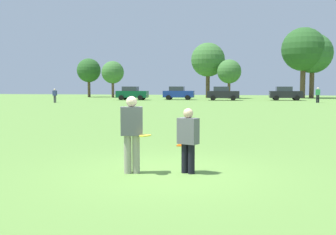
# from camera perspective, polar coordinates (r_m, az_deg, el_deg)

# --- Properties ---
(ground_plane) EXTENTS (150.05, 150.05, 0.00)m
(ground_plane) POSITION_cam_1_polar(r_m,az_deg,el_deg) (9.55, -0.07, -7.64)
(ground_plane) COLOR #608C3D
(player_thrower) EXTENTS (0.55, 0.40, 1.76)m
(player_thrower) POSITION_cam_1_polar(r_m,az_deg,el_deg) (9.39, -5.04, -1.73)
(player_thrower) COLOR gray
(player_thrower) RESTS_ON ground
(player_defender) EXTENTS (0.52, 0.42, 1.49)m
(player_defender) POSITION_cam_1_polar(r_m,az_deg,el_deg) (9.37, 2.80, -2.74)
(player_defender) COLOR black
(player_defender) RESTS_ON ground
(frisbee) EXTENTS (0.27, 0.27, 0.05)m
(frisbee) POSITION_cam_1_polar(r_m,az_deg,el_deg) (9.22, -3.18, -2.49)
(frisbee) COLOR yellow
(traffic_cone) EXTENTS (0.32, 0.32, 0.48)m
(traffic_cone) POSITION_cam_1_polar(r_m,az_deg,el_deg) (13.66, 1.93, -2.98)
(traffic_cone) COLOR #D8590C
(traffic_cone) RESTS_ON ground
(parked_car_near_left) EXTENTS (4.27, 2.35, 1.82)m
(parked_car_near_left) POSITION_cam_1_polar(r_m,az_deg,el_deg) (56.01, -5.03, 3.38)
(parked_car_near_left) COLOR #0C4C2D
(parked_car_near_left) RESTS_ON ground
(parked_car_mid_left) EXTENTS (4.27, 2.35, 1.82)m
(parked_car_mid_left) POSITION_cam_1_polar(r_m,az_deg,el_deg) (56.76, 1.44, 3.41)
(parked_car_mid_left) COLOR navy
(parked_car_mid_left) RESTS_ON ground
(parked_car_center) EXTENTS (4.27, 2.35, 1.82)m
(parked_car_center) POSITION_cam_1_polar(r_m,az_deg,el_deg) (55.04, 7.59, 3.34)
(parked_car_center) COLOR black
(parked_car_center) RESTS_ON ground
(parked_car_mid_right) EXTENTS (4.27, 2.35, 1.82)m
(parked_car_mid_right) POSITION_cam_1_polar(r_m,az_deg,el_deg) (56.66, 15.93, 3.24)
(parked_car_mid_right) COLOR black
(parked_car_mid_right) RESTS_ON ground
(bystander_sideline_watcher) EXTENTS (0.48, 0.28, 1.75)m
(bystander_sideline_watcher) POSITION_cam_1_polar(r_m,az_deg,el_deg) (49.92, 20.02, 3.06)
(bystander_sideline_watcher) COLOR black
(bystander_sideline_watcher) RESTS_ON ground
(bystander_far_jogger) EXTENTS (0.48, 0.32, 1.61)m
(bystander_far_jogger) POSITION_cam_1_polar(r_m,az_deg,el_deg) (48.65, -15.40, 3.05)
(bystander_far_jogger) COLOR #4C4C51
(bystander_far_jogger) RESTS_ON ground
(tree_west_oak) EXTENTS (3.98, 3.98, 6.47)m
(tree_west_oak) POSITION_cam_1_polar(r_m,az_deg,el_deg) (70.59, -10.91, 6.40)
(tree_west_oak) COLOR brown
(tree_west_oak) RESTS_ON ground
(tree_west_maple) EXTENTS (3.62, 3.62, 5.89)m
(tree_west_maple) POSITION_cam_1_polar(r_m,az_deg,el_deg) (67.54, -7.66, 6.20)
(tree_west_maple) COLOR brown
(tree_west_maple) RESTS_ON ground
(tree_center_elm) EXTENTS (5.32, 5.32, 8.64)m
(tree_center_elm) POSITION_cam_1_polar(r_m,az_deg,el_deg) (65.57, 5.55, 7.93)
(tree_center_elm) COLOR brown
(tree_center_elm) RESTS_ON ground
(tree_east_birch) EXTENTS (3.60, 3.60, 5.85)m
(tree_east_birch) POSITION_cam_1_polar(r_m,az_deg,el_deg) (62.73, 8.46, 6.30)
(tree_east_birch) COLOR brown
(tree_east_birch) RESTS_ON ground
(tree_east_oak) EXTENTS (6.63, 6.63, 10.78)m
(tree_east_oak) POSITION_cam_1_polar(r_m,az_deg,el_deg) (66.85, 18.24, 8.92)
(tree_east_oak) COLOR brown
(tree_east_oak) RESTS_ON ground
(tree_far_east_pine) EXTENTS (6.14, 6.14, 9.98)m
(tree_far_east_pine) POSITION_cam_1_polar(r_m,az_deg,el_deg) (67.76, 19.37, 8.36)
(tree_far_east_pine) COLOR brown
(tree_far_east_pine) RESTS_ON ground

